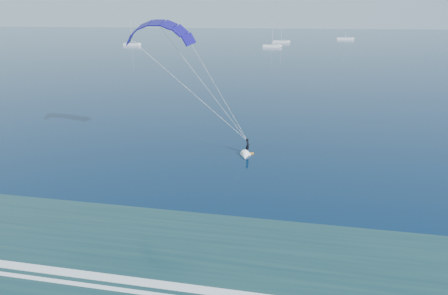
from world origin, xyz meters
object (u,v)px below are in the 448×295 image
(sailboat_3, at_px, (345,38))
(sailboat_0, at_px, (132,44))
(kitesurfer_rig, at_px, (201,82))
(sailboat_1, at_px, (281,42))
(sailboat_2, at_px, (272,46))

(sailboat_3, bearing_deg, sailboat_0, -147.13)
(kitesurfer_rig, bearing_deg, sailboat_3, 81.05)
(sailboat_0, height_order, sailboat_1, sailboat_1)
(sailboat_0, distance_m, sailboat_1, 82.29)
(sailboat_0, bearing_deg, sailboat_1, 25.56)
(sailboat_0, distance_m, sailboat_2, 71.78)
(sailboat_3, bearing_deg, kitesurfer_rig, -98.95)
(sailboat_0, distance_m, sailboat_3, 133.78)
(sailboat_2, bearing_deg, sailboat_1, 85.59)
(kitesurfer_rig, xyz_separation_m, sailboat_0, (-76.37, 155.84, -7.99))
(kitesurfer_rig, height_order, sailboat_1, kitesurfer_rig)
(sailboat_1, height_order, sailboat_2, sailboat_1)
(kitesurfer_rig, bearing_deg, sailboat_0, 116.11)
(sailboat_2, xyz_separation_m, sailboat_3, (40.64, 69.76, 0.01))
(sailboat_0, relative_size, sailboat_3, 0.89)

